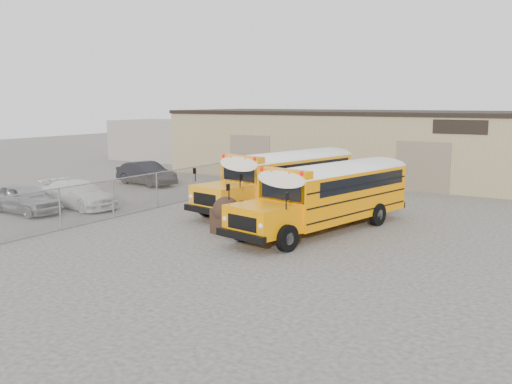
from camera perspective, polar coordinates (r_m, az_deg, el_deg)
The scene contains 10 objects.
ground at distance 23.28m, azimuth -3.59°, elevation -4.18°, with size 120.00×120.00×0.00m, color #423E3C.
warehouse at distance 40.78m, azimuth 12.80°, elevation 4.68°, with size 30.20×10.20×4.67m.
chainlink_fence at distance 29.09m, azimuth -9.89°, elevation 0.18°, with size 0.07×18.07×1.81m.
distant_building_left at distance 53.71m, azimuth -9.35°, elevation 5.17°, with size 8.00×6.00×3.60m, color gray.
school_bus_left at distance 33.34m, azimuth 9.36°, elevation 2.64°, with size 4.31×10.12×2.88m.
school_bus_right at distance 28.83m, azimuth 14.23°, elevation 1.42°, with size 4.30×9.92×2.82m.
tarp_bundle at distance 23.14m, azimuth -3.01°, elevation -2.28°, with size 1.23×1.17×1.52m.
car_silver at distance 29.48m, azimuth -22.14°, elevation -0.61°, with size 1.69×4.20×1.43m, color #A6A6AA.
car_white at distance 30.14m, azimuth -17.30°, elevation -0.21°, with size 1.93×4.74×1.37m, color white.
car_dark at distance 37.27m, azimuth -10.92°, elevation 1.84°, with size 1.58×4.53×1.49m, color black.
Camera 1 is at (13.07, -18.52, 5.32)m, focal length 40.00 mm.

